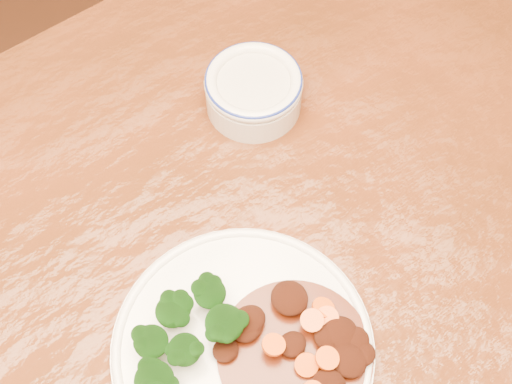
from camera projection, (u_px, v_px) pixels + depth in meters
dining_table at (194, 340)px, 0.83m from camera, size 1.50×0.90×0.75m
dinner_plate at (243, 347)px, 0.73m from camera, size 0.27×0.27×0.02m
broccoli_florets at (184, 335)px, 0.71m from camera, size 0.13×0.09×0.05m
mince_stew at (303, 350)px, 0.72m from camera, size 0.16×0.16×0.03m
dip_bowl at (254, 90)px, 0.87m from camera, size 0.12×0.12×0.05m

